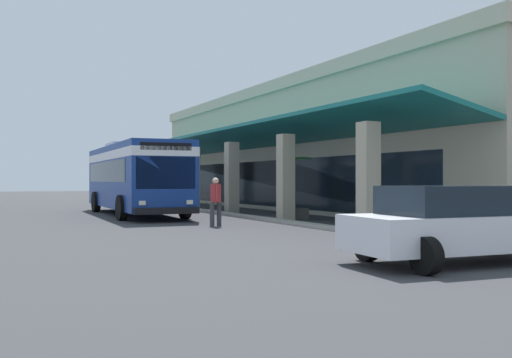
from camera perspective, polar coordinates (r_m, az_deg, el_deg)
ground at (r=31.14m, az=3.80°, el=-3.01°), size 120.00×120.00×0.00m
curb_strip at (r=29.84m, az=-5.75°, el=-3.02°), size 38.37×0.50×0.12m
plaza_building at (r=34.34m, az=9.55°, el=2.89°), size 32.28×15.39×6.73m
transit_bus at (r=27.11m, az=-11.78°, el=0.48°), size 11.29×3.09×3.34m
parked_sedan_white at (r=11.69m, az=19.18°, el=-4.15°), size 2.66×4.52×1.47m
pedestrian at (r=20.02m, az=-3.97°, el=-1.96°), size 0.67×0.48×1.66m
potted_palm at (r=23.61m, az=3.57°, el=-2.58°), size 1.87×1.78×2.58m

